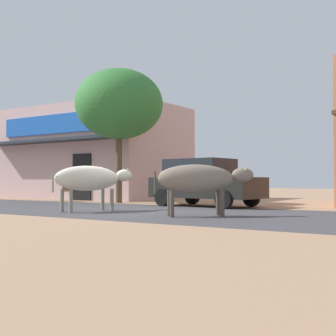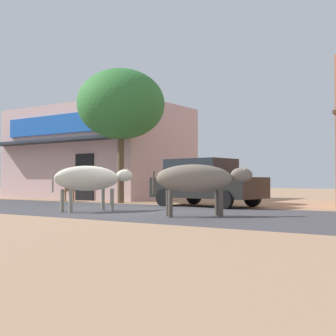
{
  "view_description": "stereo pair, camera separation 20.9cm",
  "coord_description": "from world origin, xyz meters",
  "px_view_note": "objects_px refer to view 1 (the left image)",
  "views": [
    {
      "loc": [
        8.72,
        -10.88,
        0.9
      ],
      "look_at": [
        1.1,
        0.56,
        1.26
      ],
      "focal_mm": 49.8,
      "sensor_mm": 36.0,
      "label": 1
    },
    {
      "loc": [
        8.9,
        -10.76,
        0.9
      ],
      "look_at": [
        1.1,
        0.56,
        1.26
      ],
      "focal_mm": 49.8,
      "sensor_mm": 36.0,
      "label": 2
    }
  ],
  "objects_px": {
    "roadside_tree": "(119,104)",
    "cow_far_dark": "(198,179)",
    "cafe_chair_near_tree": "(67,189)",
    "cow_near_brown": "(89,179)",
    "parked_hatchback_car": "(204,182)"
  },
  "relations": [
    {
      "from": "roadside_tree",
      "to": "cow_far_dark",
      "type": "relative_size",
      "value": 2.51
    },
    {
      "from": "cafe_chair_near_tree",
      "to": "cow_far_dark",
      "type": "bearing_deg",
      "value": -25.01
    },
    {
      "from": "roadside_tree",
      "to": "parked_hatchback_car",
      "type": "relative_size",
      "value": 1.33
    },
    {
      "from": "cow_far_dark",
      "to": "roadside_tree",
      "type": "bearing_deg",
      "value": 145.0
    },
    {
      "from": "roadside_tree",
      "to": "cow_near_brown",
      "type": "xyz_separation_m",
      "value": [
        2.55,
        -4.4,
        -2.99
      ]
    },
    {
      "from": "cow_near_brown",
      "to": "cow_far_dark",
      "type": "relative_size",
      "value": 1.25
    },
    {
      "from": "cow_far_dark",
      "to": "cafe_chair_near_tree",
      "type": "bearing_deg",
      "value": 154.99
    },
    {
      "from": "parked_hatchback_car",
      "to": "cow_near_brown",
      "type": "xyz_separation_m",
      "value": [
        -1.47,
        -4.18,
        0.1
      ]
    },
    {
      "from": "cafe_chair_near_tree",
      "to": "parked_hatchback_car",
      "type": "bearing_deg",
      "value": -0.54
    },
    {
      "from": "roadside_tree",
      "to": "cow_near_brown",
      "type": "bearing_deg",
      "value": -59.9
    },
    {
      "from": "cow_far_dark",
      "to": "cafe_chair_near_tree",
      "type": "height_order",
      "value": "cow_far_dark"
    },
    {
      "from": "roadside_tree",
      "to": "cafe_chair_near_tree",
      "type": "relative_size",
      "value": 5.82
    },
    {
      "from": "roadside_tree",
      "to": "parked_hatchback_car",
      "type": "distance_m",
      "value": 5.08
    },
    {
      "from": "cow_far_dark",
      "to": "cow_near_brown",
      "type": "bearing_deg",
      "value": -178.1
    },
    {
      "from": "parked_hatchback_car",
      "to": "cow_near_brown",
      "type": "bearing_deg",
      "value": -109.34
    }
  ]
}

